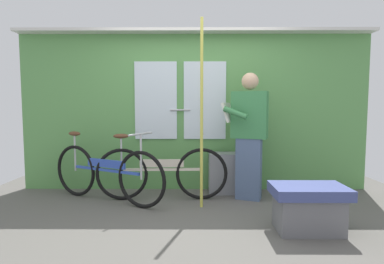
# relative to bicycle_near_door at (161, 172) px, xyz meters

# --- Properties ---
(ground_plane) EXTENTS (5.97, 4.33, 0.04)m
(ground_plane) POSITION_rel_bicycle_near_door_xyz_m (0.43, -0.82, -0.38)
(ground_plane) COLOR #56544F
(train_door_wall) EXTENTS (4.97, 0.28, 2.27)m
(train_door_wall) POSITION_rel_bicycle_near_door_xyz_m (0.42, 0.54, 0.82)
(train_door_wall) COLOR #56934C
(train_door_wall) RESTS_ON ground_plane
(bicycle_near_door) EXTENTS (1.71, 0.44, 0.88)m
(bicycle_near_door) POSITION_rel_bicycle_near_door_xyz_m (0.00, 0.00, 0.00)
(bicycle_near_door) COLOR black
(bicycle_near_door) RESTS_ON ground_plane
(bicycle_leaning_behind) EXTENTS (1.61, 0.88, 0.90)m
(bicycle_leaning_behind) POSITION_rel_bicycle_near_door_xyz_m (-0.70, -0.07, 0.01)
(bicycle_leaning_behind) COLOR black
(bicycle_leaning_behind) RESTS_ON ground_plane
(passenger_reading_newspaper) EXTENTS (0.62, 0.55, 1.63)m
(passenger_reading_newspaper) POSITION_rel_bicycle_near_door_xyz_m (1.13, 0.04, 0.50)
(passenger_reading_newspaper) COLOR slate
(passenger_reading_newspaper) RESTS_ON ground_plane
(trash_bin_by_wall) EXTENTS (0.40, 0.28, 0.56)m
(trash_bin_by_wall) POSITION_rel_bicycle_near_door_xyz_m (0.83, 0.33, -0.08)
(trash_bin_by_wall) COLOR gray
(trash_bin_by_wall) RESTS_ON ground_plane
(handrail_pole) EXTENTS (0.04, 0.04, 2.23)m
(handrail_pole) POSITION_rel_bicycle_near_door_xyz_m (0.51, -0.29, 0.75)
(handrail_pole) COLOR #C6C14C
(handrail_pole) RESTS_ON ground_plane
(bench_seat_corner) EXTENTS (0.70, 0.44, 0.45)m
(bench_seat_corner) POSITION_rel_bicycle_near_door_xyz_m (1.53, -1.01, -0.12)
(bench_seat_corner) COLOR #3D477F
(bench_seat_corner) RESTS_ON ground_plane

